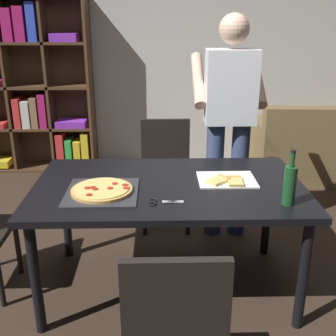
# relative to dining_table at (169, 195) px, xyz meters

# --- Properties ---
(ground_plane) EXTENTS (12.00, 12.00, 0.00)m
(ground_plane) POSITION_rel_dining_table_xyz_m (0.00, 0.00, -0.68)
(ground_plane) COLOR #38281E
(back_wall) EXTENTS (6.40, 0.10, 2.80)m
(back_wall) POSITION_rel_dining_table_xyz_m (0.00, 2.60, 0.72)
(back_wall) COLOR silver
(back_wall) RESTS_ON ground_plane
(dining_table) EXTENTS (1.66, 0.97, 0.75)m
(dining_table) POSITION_rel_dining_table_xyz_m (0.00, 0.00, 0.00)
(dining_table) COLOR black
(dining_table) RESTS_ON ground_plane
(chair_near_camera) EXTENTS (0.42, 0.42, 0.90)m
(chair_near_camera) POSITION_rel_dining_table_xyz_m (-0.00, -0.97, -0.17)
(chair_near_camera) COLOR black
(chair_near_camera) RESTS_ON ground_plane
(chair_far_side) EXTENTS (0.42, 0.42, 0.90)m
(chair_far_side) POSITION_rel_dining_table_xyz_m (0.00, 0.97, -0.17)
(chair_far_side) COLOR black
(chair_far_side) RESTS_ON ground_plane
(couch) EXTENTS (1.74, 0.94, 0.85)m
(couch) POSITION_rel_dining_table_xyz_m (1.90, 1.99, -0.38)
(couch) COLOR brown
(couch) RESTS_ON ground_plane
(bookshelf) EXTENTS (1.40, 0.35, 1.95)m
(bookshelf) POSITION_rel_dining_table_xyz_m (-1.48, 2.38, 0.26)
(bookshelf) COLOR #513823
(bookshelf) RESTS_ON ground_plane
(person_serving_pizza) EXTENTS (0.55, 0.54, 1.75)m
(person_serving_pizza) POSITION_rel_dining_table_xyz_m (0.49, 0.75, 0.32)
(person_serving_pizza) COLOR #38476B
(person_serving_pizza) RESTS_ON ground_plane
(pepperoni_pizza_on_tray) EXTENTS (0.42, 0.42, 0.04)m
(pepperoni_pizza_on_tray) POSITION_rel_dining_table_xyz_m (-0.39, -0.13, 0.09)
(pepperoni_pizza_on_tray) COLOR #2D2D33
(pepperoni_pizza_on_tray) RESTS_ON dining_table
(pizza_slices_on_towel) EXTENTS (0.36, 0.28, 0.03)m
(pizza_slices_on_towel) POSITION_rel_dining_table_xyz_m (0.37, 0.03, 0.08)
(pizza_slices_on_towel) COLOR white
(pizza_slices_on_towel) RESTS_ON dining_table
(wine_bottle) EXTENTS (0.07, 0.07, 0.32)m
(wine_bottle) POSITION_rel_dining_table_xyz_m (0.65, -0.31, 0.19)
(wine_bottle) COLOR #194723
(wine_bottle) RESTS_ON dining_table
(kitchen_scissors) EXTENTS (0.19, 0.08, 0.01)m
(kitchen_scissors) POSITION_rel_dining_table_xyz_m (-0.05, -0.27, 0.08)
(kitchen_scissors) COLOR silver
(kitchen_scissors) RESTS_ON dining_table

